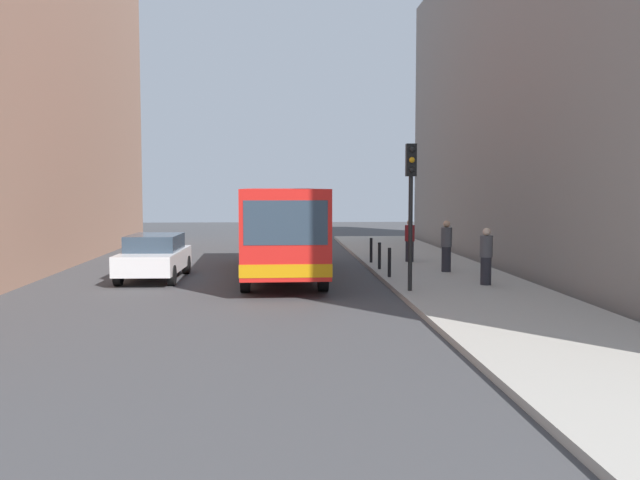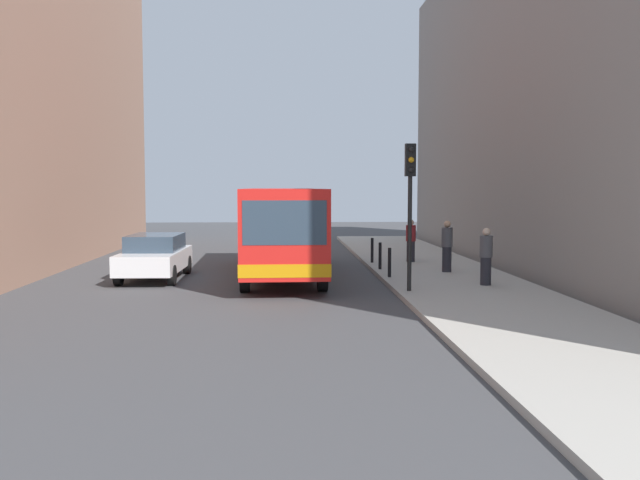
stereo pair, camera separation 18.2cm
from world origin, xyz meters
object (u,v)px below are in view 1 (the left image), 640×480
at_px(traffic_light, 411,189).
at_px(pedestrian_far_sidewalk, 410,241).
at_px(bollard_near, 389,262).
at_px(pedestrian_mid_sidewalk, 446,246).
at_px(bus, 281,225).
at_px(bollard_mid, 379,256).
at_px(bollard_far, 371,250).
at_px(car_beside_bus, 155,256).
at_px(pedestrian_near_signal, 486,257).

bearing_deg(traffic_light, pedestrian_far_sidewalk, 79.34).
relative_size(bollard_near, pedestrian_mid_sidewalk, 0.54).
xyz_separation_m(bus, bollard_near, (3.48, -1.99, -1.10)).
bearing_deg(bollard_near, bus, 150.24).
distance_m(bollard_mid, bollard_far, 2.22).
bearing_deg(pedestrian_mid_sidewalk, bus, -60.92).
bearing_deg(traffic_light, pedestrian_mid_sidewalk, 64.32).
bearing_deg(car_beside_bus, bollard_far, -154.88).
relative_size(bollard_mid, pedestrian_mid_sidewalk, 0.54).
distance_m(bollard_far, pedestrian_mid_sidewalk, 3.83).
relative_size(bus, pedestrian_near_signal, 6.52).
xyz_separation_m(bus, pedestrian_mid_sidewalk, (5.66, -0.67, -0.69)).
xyz_separation_m(traffic_light, bollard_far, (-0.10, 7.44, -2.38)).
distance_m(pedestrian_near_signal, pedestrian_far_sidewalk, 6.69).
bearing_deg(bus, traffic_light, 124.64).
relative_size(bollard_near, pedestrian_near_signal, 0.56).
xyz_separation_m(car_beside_bus, pedestrian_near_signal, (10.26, -3.02, 0.21)).
xyz_separation_m(bus, bollard_mid, (3.48, 0.23, -1.10)).
height_order(pedestrian_near_signal, pedestrian_far_sidewalk, pedestrian_near_signal).
height_order(bus, car_beside_bus, bus).
bearing_deg(car_beside_bus, pedestrian_far_sidewalk, -157.39).
distance_m(bus, traffic_light, 6.28).
height_order(traffic_light, pedestrian_near_signal, traffic_light).
distance_m(bollard_far, pedestrian_near_signal, 6.91).
bearing_deg(bollard_far, pedestrian_near_signal, -68.08).
bearing_deg(bollard_mid, pedestrian_mid_sidewalk, -22.36).
xyz_separation_m(bollard_mid, pedestrian_mid_sidewalk, (2.18, -0.90, 0.41)).
xyz_separation_m(bollard_mid, pedestrian_far_sidewalk, (1.54, 2.42, 0.34)).
distance_m(bus, bollard_far, 4.40).
relative_size(bollard_near, bollard_far, 1.00).
bearing_deg(bollard_near, bollard_far, 90.00).
bearing_deg(traffic_light, car_beside_bus, 152.45).
distance_m(car_beside_bus, bollard_near, 7.75).
bearing_deg(pedestrian_mid_sidewalk, bollard_mid, -76.52).
xyz_separation_m(bollard_near, pedestrian_mid_sidewalk, (2.18, 1.32, 0.41)).
distance_m(car_beside_bus, traffic_light, 9.05).
bearing_deg(bollard_near, traffic_light, -88.10).
relative_size(traffic_light, bollard_far, 4.32).
height_order(traffic_light, pedestrian_mid_sidewalk, traffic_light).
bearing_deg(pedestrian_far_sidewalk, pedestrian_mid_sidewalk, -114.92).
bearing_deg(bus, pedestrian_near_signal, 145.86).
height_order(bollard_mid, bollard_far, same).
xyz_separation_m(car_beside_bus, pedestrian_mid_sidewalk, (9.86, 0.27, 0.25)).
relative_size(car_beside_bus, bollard_mid, 4.67).
height_order(bollard_near, pedestrian_far_sidewalk, pedestrian_far_sidewalk).
distance_m(bollard_mid, pedestrian_far_sidewalk, 2.89).
xyz_separation_m(bus, pedestrian_near_signal, (6.06, -3.96, -0.73)).
bearing_deg(bollard_mid, bollard_far, 90.00).
distance_m(bus, pedestrian_far_sidewalk, 5.73).
xyz_separation_m(bus, bollard_far, (3.48, 2.44, -1.10)).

